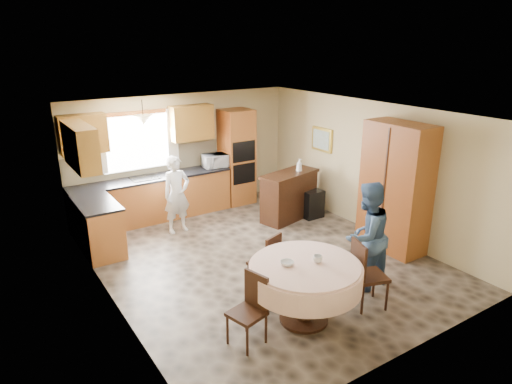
{
  "coord_description": "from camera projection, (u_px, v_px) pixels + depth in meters",
  "views": [
    {
      "loc": [
        -3.91,
        -5.85,
        3.58
      ],
      "look_at": [
        0.11,
        0.3,
        1.1
      ],
      "focal_mm": 32.0,
      "sensor_mm": 36.0,
      "label": 1
    }
  ],
  "objects": [
    {
      "name": "floor",
      "position": [
        260.0,
        259.0,
        7.81
      ],
      "size": [
        5.0,
        6.0,
        0.01
      ],
      "primitive_type": "cube",
      "color": "#6D5C4C",
      "rests_on": "ground"
    },
    {
      "name": "ceiling",
      "position": [
        261.0,
        112.0,
        7.01
      ],
      "size": [
        5.0,
        6.0,
        0.01
      ],
      "primitive_type": "cube",
      "color": "white",
      "rests_on": "wall_back"
    },
    {
      "name": "wall_back",
      "position": [
        183.0,
        153.0,
        9.79
      ],
      "size": [
        5.0,
        0.02,
        2.5
      ],
      "primitive_type": "cube",
      "color": "tan",
      "rests_on": "floor"
    },
    {
      "name": "wall_front",
      "position": [
        411.0,
        261.0,
        5.03
      ],
      "size": [
        5.0,
        0.02,
        2.5
      ],
      "primitive_type": "cube",
      "color": "tan",
      "rests_on": "floor"
    },
    {
      "name": "wall_left",
      "position": [
        106.0,
        221.0,
        6.11
      ],
      "size": [
        0.02,
        6.0,
        2.5
      ],
      "primitive_type": "cube",
      "color": "tan",
      "rests_on": "floor"
    },
    {
      "name": "wall_right",
      "position": [
        369.0,
        167.0,
        8.7
      ],
      "size": [
        0.02,
        6.0,
        2.5
      ],
      "primitive_type": "cube",
      "color": "tan",
      "rests_on": "floor"
    },
    {
      "name": "window",
      "position": [
        137.0,
        142.0,
        9.14
      ],
      "size": [
        1.4,
        0.03,
        1.1
      ],
      "primitive_type": "cube",
      "color": "white",
      "rests_on": "wall_back"
    },
    {
      "name": "curtain_left",
      "position": [
        99.0,
        145.0,
        8.7
      ],
      "size": [
        0.22,
        0.02,
        1.15
      ],
      "primitive_type": "cube",
      "color": "white",
      "rests_on": "wall_back"
    },
    {
      "name": "curtain_right",
      "position": [
        173.0,
        136.0,
        9.47
      ],
      "size": [
        0.22,
        0.02,
        1.15
      ],
      "primitive_type": "cube",
      "color": "white",
      "rests_on": "wall_back"
    },
    {
      "name": "base_cab_back",
      "position": [
        153.0,
        199.0,
        9.37
      ],
      "size": [
        3.3,
        0.6,
        0.88
      ],
      "primitive_type": "cube",
      "color": "#BB7031",
      "rests_on": "floor"
    },
    {
      "name": "counter_back",
      "position": [
        152.0,
        178.0,
        9.22
      ],
      "size": [
        3.3,
        0.64,
        0.04
      ],
      "primitive_type": "cube",
      "color": "black",
      "rests_on": "base_cab_back"
    },
    {
      "name": "base_cab_left",
      "position": [
        99.0,
        228.0,
        7.96
      ],
      "size": [
        0.6,
        1.2,
        0.88
      ],
      "primitive_type": "cube",
      "color": "#BB7031",
      "rests_on": "floor"
    },
    {
      "name": "counter_left",
      "position": [
        96.0,
        203.0,
        7.81
      ],
      "size": [
        0.64,
        1.2,
        0.04
      ],
      "primitive_type": "cube",
      "color": "black",
      "rests_on": "base_cab_left"
    },
    {
      "name": "backsplash",
      "position": [
        146.0,
        161.0,
        9.36
      ],
      "size": [
        3.3,
        0.02,
        0.55
      ],
      "primitive_type": "cube",
      "color": "#C7B78C",
      "rests_on": "wall_back"
    },
    {
      "name": "wall_cab_left",
      "position": [
        83.0,
        134.0,
        8.38
      ],
      "size": [
        0.85,
        0.33,
        0.72
      ],
      "primitive_type": "cube",
      "color": "#AC762B",
      "rests_on": "wall_back"
    },
    {
      "name": "wall_cab_right",
      "position": [
        192.0,
        123.0,
        9.52
      ],
      "size": [
        0.9,
        0.33,
        0.72
      ],
      "primitive_type": "cube",
      "color": "#AC762B",
      "rests_on": "wall_back"
    },
    {
      "name": "wall_cab_side",
      "position": [
        80.0,
        147.0,
        7.41
      ],
      "size": [
        0.33,
        1.2,
        0.72
      ],
      "primitive_type": "cube",
      "color": "#AC762B",
      "rests_on": "wall_left"
    },
    {
      "name": "oven_tower",
      "position": [
        237.0,
        157.0,
        10.2
      ],
      "size": [
        0.66,
        0.62,
        2.12
      ],
      "primitive_type": "cube",
      "color": "#BB7031",
      "rests_on": "floor"
    },
    {
      "name": "oven_upper",
      "position": [
        244.0,
        152.0,
        9.89
      ],
      "size": [
        0.56,
        0.01,
        0.45
      ],
      "primitive_type": "cube",
      "color": "black",
      "rests_on": "oven_tower"
    },
    {
      "name": "oven_lower",
      "position": [
        244.0,
        174.0,
        10.05
      ],
      "size": [
        0.56,
        0.01,
        0.45
      ],
      "primitive_type": "cube",
      "color": "black",
      "rests_on": "oven_tower"
    },
    {
      "name": "pendant",
      "position": [
        143.0,
        120.0,
        8.59
      ],
      "size": [
        0.36,
        0.36,
        0.18
      ],
      "primitive_type": "cone",
      "rotation": [
        3.14,
        0.0,
        0.0
      ],
      "color": "beige",
      "rests_on": "ceiling"
    },
    {
      "name": "sideboard",
      "position": [
        289.0,
        197.0,
        9.41
      ],
      "size": [
        1.4,
        0.83,
        0.94
      ],
      "primitive_type": "cube",
      "rotation": [
        0.0,
        0.0,
        0.24
      ],
      "color": "#391C0F",
      "rests_on": "floor"
    },
    {
      "name": "space_heater",
      "position": [
        313.0,
        204.0,
        9.53
      ],
      "size": [
        0.43,
        0.3,
        0.58
      ],
      "primitive_type": "cube",
      "rotation": [
        0.0,
        0.0,
        0.0
      ],
      "color": "black",
      "rests_on": "floor"
    },
    {
      "name": "cupboard",
      "position": [
        396.0,
        188.0,
        7.89
      ],
      "size": [
        0.59,
        1.18,
        2.26
      ],
      "primitive_type": "cube",
      "color": "#BB7031",
      "rests_on": "floor"
    },
    {
      "name": "dining_table",
      "position": [
        305.0,
        276.0,
        5.9
      ],
      "size": [
        1.47,
        1.47,
        0.84
      ],
      "color": "#391C0F",
      "rests_on": "floor"
    },
    {
      "name": "chair_left",
      "position": [
        251.0,
        306.0,
        5.54
      ],
      "size": [
        0.47,
        0.47,
        0.9
      ],
      "rotation": [
        0.0,
        0.0,
        -1.32
      ],
      "color": "#391C0F",
      "rests_on": "floor"
    },
    {
      "name": "chair_back",
      "position": [
        268.0,
        259.0,
        6.73
      ],
      "size": [
        0.49,
        0.49,
        0.88
      ],
      "rotation": [
        0.0,
        0.0,
        3.47
      ],
      "color": "#391C0F",
      "rests_on": "floor"
    },
    {
      "name": "chair_right",
      "position": [
        365.0,
        271.0,
        6.26
      ],
      "size": [
        0.54,
        0.54,
        0.99
      ],
      "rotation": [
        0.0,
        0.0,
        1.25
      ],
      "color": "#391C0F",
      "rests_on": "floor"
    },
    {
      "name": "framed_picture",
      "position": [
        322.0,
        140.0,
        9.67
      ],
      "size": [
        0.06,
        0.6,
        0.5
      ],
      "color": "gold",
      "rests_on": "wall_right"
    },
    {
      "name": "microwave",
      "position": [
        215.0,
        161.0,
        9.87
      ],
      "size": [
        0.56,
        0.41,
        0.29
      ],
      "primitive_type": "imported",
      "rotation": [
        0.0,
        0.0,
        -0.12
      ],
      "color": "silver",
      "rests_on": "counter_back"
    },
    {
      "name": "person_sink",
      "position": [
        177.0,
        195.0,
        8.69
      ],
      "size": [
        0.58,
        0.41,
        1.51
      ],
      "primitive_type": "imported",
      "rotation": [
        0.0,
        0.0,
        0.08
      ],
      "color": "silver",
      "rests_on": "floor"
    },
    {
      "name": "person_dining",
      "position": [
        366.0,
        236.0,
        6.69
      ],
      "size": [
        0.86,
        0.7,
        1.65
      ],
      "primitive_type": "imported",
      "rotation": [
        0.0,
        0.0,
        3.23
      ],
      "color": "#375278",
      "rests_on": "floor"
    },
    {
      "name": "bowl_sideboard",
      "position": [
        279.0,
        176.0,
        9.11
      ],
      "size": [
        0.28,
        0.28,
        0.06
      ],
      "primitive_type": "imported",
      "rotation": [
        0.0,
        0.0,
        -0.21
      ],
      "color": "#B2B2B2",
      "rests_on": "sideboard"
    },
    {
      "name": "bottle_sideboard",
      "position": [
        299.0,
        166.0,
        9.34
      ],
      "size": [
        0.15,
        0.15,
        0.32
      ],
      "primitive_type": "imported",
      "rotation": [
        0.0,
        0.0,
        0.3
      ],
      "color": "silver",
      "rests_on": "sideboard"
    },
    {
      "name": "cup_table",
      "position": [
        318.0,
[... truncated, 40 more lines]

